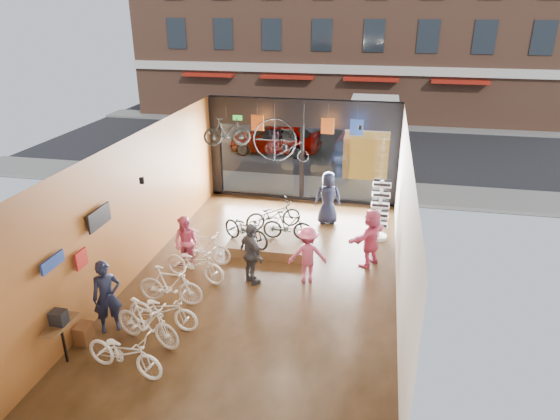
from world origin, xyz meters
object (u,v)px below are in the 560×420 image
(box_truck, at_px, (372,136))
(customer_5, at_px, (371,238))
(street_car, at_px, (276,138))
(floor_bike_2, at_px, (163,310))
(display_bike_mid, at_px, (288,225))
(customer_2, at_px, (251,254))
(customer_0, at_px, (107,297))
(penny_farthing, at_px, (284,142))
(floor_bike_0, at_px, (124,352))
(customer_3, at_px, (308,255))
(floor_bike_1, at_px, (147,322))
(display_platform, at_px, (271,243))
(floor_bike_3, at_px, (170,285))
(sunglasses_rack, at_px, (380,210))
(customer_4, at_px, (328,198))
(floor_bike_5, at_px, (204,247))
(floor_bike_4, at_px, (195,264))
(hung_bike, at_px, (227,132))
(customer_1, at_px, (186,243))
(display_bike_left, at_px, (246,229))

(box_truck, xyz_separation_m, customer_5, (0.32, -9.74, -0.49))
(street_car, relative_size, floor_bike_2, 2.61)
(display_bike_mid, relative_size, customer_2, 0.87)
(customer_0, bearing_deg, penny_farthing, 38.31)
(floor_bike_0, relative_size, customer_3, 1.13)
(customer_5, distance_m, penny_farthing, 5.10)
(floor_bike_1, relative_size, display_platform, 0.72)
(floor_bike_2, relative_size, customer_5, 1.02)
(customer_2, bearing_deg, customer_3, -119.50)
(floor_bike_3, bearing_deg, penny_farthing, -12.54)
(floor_bike_3, relative_size, customer_5, 0.99)
(display_bike_mid, xyz_separation_m, sunglasses_rack, (2.69, 1.26, 0.22))
(customer_4, bearing_deg, floor_bike_3, 47.49)
(floor_bike_5, bearing_deg, customer_3, -91.20)
(floor_bike_0, distance_m, customer_0, 1.66)
(floor_bike_0, bearing_deg, floor_bike_3, 12.80)
(floor_bike_1, bearing_deg, floor_bike_4, 14.96)
(customer_3, distance_m, hung_bike, 5.83)
(floor_bike_2, height_order, floor_bike_3, floor_bike_3)
(floor_bike_2, bearing_deg, box_truck, -13.17)
(street_car, distance_m, customer_4, 8.79)
(customer_3, height_order, customer_4, customer_4)
(floor_bike_5, bearing_deg, floor_bike_3, -175.94)
(floor_bike_1, bearing_deg, customer_1, 22.72)
(floor_bike_3, bearing_deg, street_car, 1.72)
(street_car, relative_size, display_platform, 1.88)
(street_car, relative_size, floor_bike_1, 2.61)
(customer_3, relative_size, penny_farthing, 0.83)
(customer_0, bearing_deg, customer_5, 2.82)
(customer_1, bearing_deg, floor_bike_4, -39.99)
(display_platform, xyz_separation_m, customer_4, (1.48, 2.18, 0.76))
(customer_0, height_order, customer_3, customer_0)
(customer_0, xyz_separation_m, customer_3, (4.08, 3.05, -0.08))
(street_car, xyz_separation_m, customer_4, (3.51, -8.06, 0.14))
(floor_bike_1, bearing_deg, penny_farthing, 6.22)
(display_bike_mid, distance_m, customer_0, 5.82)
(floor_bike_4, height_order, customer_3, customer_3)
(customer_0, xyz_separation_m, customer_2, (2.65, 2.64, -0.01))
(street_car, height_order, customer_4, customer_4)
(sunglasses_rack, bearing_deg, customer_3, -106.13)
(street_car, relative_size, customer_3, 2.84)
(display_bike_left, xyz_separation_m, customer_1, (-1.39, -1.25, 0.00))
(street_car, height_order, customer_3, customer_3)
(customer_1, distance_m, customer_4, 5.25)
(floor_bike_5, bearing_deg, display_platform, -44.37)
(customer_1, relative_size, customer_2, 0.90)
(customer_5, bearing_deg, display_bike_mid, -69.95)
(hung_bike, bearing_deg, display_bike_mid, -148.44)
(customer_1, relative_size, sunglasses_rack, 0.80)
(sunglasses_rack, distance_m, penny_farthing, 4.16)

